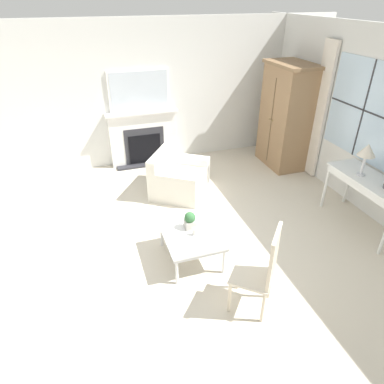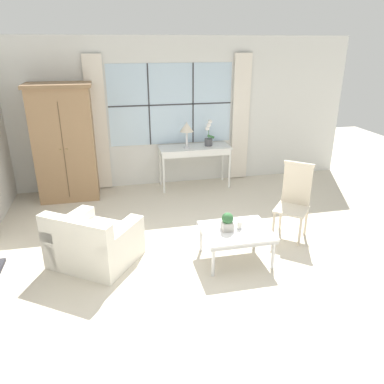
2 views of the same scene
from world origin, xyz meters
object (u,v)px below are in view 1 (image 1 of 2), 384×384
Objects in this scene: side_chair_wooden at (263,268)px; pillar_candle at (195,232)px; table_lamp at (367,151)px; armchair_upholstered at (178,179)px; coffee_table at (191,236)px; potted_plant_small at (190,220)px; armoire at (286,116)px; fireplace at (143,134)px; console_table at (371,185)px.

side_chair_wooden is 9.52× the size of pillar_candle.
table_lamp is 0.45× the size of side_chair_wooden.
side_chair_wooden reaches higher than pillar_candle.
armchair_upholstered reaches higher than pillar_candle.
coffee_table is at bearing -155.16° from side_chair_wooden.
potted_plant_small is at bearing -90.57° from table_lamp.
armoire is at bearing 101.28° from armchair_upholstered.
fireplace reaches higher than table_lamp.
coffee_table is 0.20m from potted_plant_small.
potted_plant_small is (2.17, -2.70, -0.47)m from armoire.
console_table is at bearing 0.86° from armoire.
armoire reaches higher than coffee_table.
potted_plant_small reaches higher than coffee_table.
potted_plant_small is (-0.03, -2.67, -0.64)m from table_lamp.
potted_plant_small is at bearing -158.30° from side_chair_wooden.
console_table is 2.77× the size of table_lamp.
fireplace reaches higher than side_chair_wooden.
pillar_candle is (2.34, -2.69, -0.55)m from armoire.
coffee_table is 3.65× the size of potted_plant_small.
table_lamp is at bearing 53.74° from armchair_upholstered.
fireplace is 3.10m from potted_plant_small.
pillar_candle is at bearing 3.54° from potted_plant_small.
table_lamp is at bearing 93.08° from pillar_candle.
console_table is 2.74m from pillar_candle.
table_lamp is at bearing 117.10° from side_chair_wooden.
pillar_candle is (3.27, 0.03, -0.17)m from fireplace.
table_lamp is 2.74m from potted_plant_small.
coffee_table is (3.22, -0.00, -0.26)m from fireplace.
coffee_table is at bearing -0.04° from fireplace.
potted_plant_small is (3.10, 0.02, -0.09)m from fireplace.
fireplace is at bearing -140.09° from console_table.
table_lamp is 2.55m from side_chair_wooden.
console_table is 1.25× the size of side_chair_wooden.
armchair_upholstered is 1.85m from coffee_table.
fireplace is 7.87× the size of potted_plant_small.
fireplace is 16.53× the size of pillar_candle.
armchair_upholstered is 5.36× the size of potted_plant_small.
armoire is 2.20m from table_lamp.
armchair_upholstered is (0.47, -2.38, -0.77)m from armoire.
fireplace reaches higher than console_table.
console_table is at bearing 39.91° from fireplace.
table_lamp reaches higher than coffee_table.
console_table is 2.47m from side_chair_wooden.
table_lamp is at bearing 91.95° from coffee_table.
pillar_candle is at bearing -155.50° from side_chair_wooden.
console_table is 2.78m from coffee_table.
side_chair_wooden is at bearing 2.79° from armchair_upholstered.
armoire is 4.12× the size of table_lamp.
potted_plant_small is at bearing -10.73° from armchair_upholstered.
armchair_upholstered is at bearing 169.27° from potted_plant_small.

